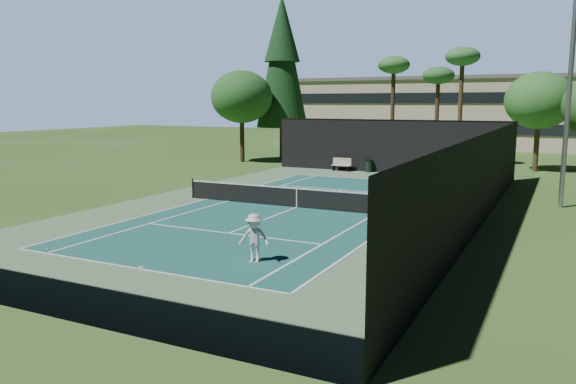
% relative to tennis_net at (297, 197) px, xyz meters
% --- Properties ---
extents(ground, '(160.00, 160.00, 0.00)m').
position_rel_tennis_net_xyz_m(ground, '(0.00, 0.00, -0.56)').
color(ground, '#325821').
rests_on(ground, ground).
extents(apron_slab, '(18.00, 32.00, 0.01)m').
position_rel_tennis_net_xyz_m(apron_slab, '(0.00, 0.00, -0.55)').
color(apron_slab, '#5B7D57').
rests_on(apron_slab, ground).
extents(court_surface, '(10.97, 23.77, 0.01)m').
position_rel_tennis_net_xyz_m(court_surface, '(0.00, 0.00, -0.55)').
color(court_surface, '#1C5A55').
rests_on(court_surface, ground).
extents(court_lines, '(11.07, 23.87, 0.01)m').
position_rel_tennis_net_xyz_m(court_lines, '(0.00, 0.00, -0.54)').
color(court_lines, white).
rests_on(court_lines, ground).
extents(tennis_net, '(12.90, 0.10, 1.10)m').
position_rel_tennis_net_xyz_m(tennis_net, '(0.00, 0.00, 0.00)').
color(tennis_net, black).
rests_on(tennis_net, ground).
extents(fence, '(18.04, 32.05, 4.03)m').
position_rel_tennis_net_xyz_m(fence, '(0.00, 0.06, 1.45)').
color(fence, black).
rests_on(fence, ground).
extents(player, '(1.18, 0.84, 1.65)m').
position_rel_tennis_net_xyz_m(player, '(2.99, -9.54, 0.27)').
color(player, silver).
rests_on(player, ground).
extents(tennis_ball_a, '(0.07, 0.07, 0.07)m').
position_rel_tennis_net_xyz_m(tennis_ball_a, '(-4.49, -11.49, -0.52)').
color(tennis_ball_a, yellow).
rests_on(tennis_ball_a, ground).
extents(tennis_ball_b, '(0.08, 0.08, 0.08)m').
position_rel_tennis_net_xyz_m(tennis_ball_b, '(-2.65, 0.70, -0.52)').
color(tennis_ball_b, yellow).
rests_on(tennis_ball_b, ground).
extents(tennis_ball_c, '(0.08, 0.08, 0.08)m').
position_rel_tennis_net_xyz_m(tennis_ball_c, '(3.02, 1.61, -0.52)').
color(tennis_ball_c, '#C4D330').
rests_on(tennis_ball_c, ground).
extents(tennis_ball_d, '(0.08, 0.08, 0.08)m').
position_rel_tennis_net_xyz_m(tennis_ball_d, '(-3.74, 5.85, -0.52)').
color(tennis_ball_d, '#DCEA35').
rests_on(tennis_ball_d, ground).
extents(park_bench, '(1.50, 0.45, 1.02)m').
position_rel_tennis_net_xyz_m(park_bench, '(-3.50, 15.47, -0.01)').
color(park_bench, beige).
rests_on(park_bench, ground).
extents(trash_bin, '(0.56, 0.56, 0.95)m').
position_rel_tennis_net_xyz_m(trash_bin, '(-1.36, 15.73, -0.08)').
color(trash_bin, black).
rests_on(trash_bin, ground).
extents(pine_tree, '(4.80, 4.80, 15.00)m').
position_rel_tennis_net_xyz_m(pine_tree, '(-12.00, 22.00, 9.00)').
color(pine_tree, '#42311C').
rests_on(pine_tree, ground).
extents(palm_a, '(2.80, 2.80, 9.32)m').
position_rel_tennis_net_xyz_m(palm_a, '(-2.00, 24.00, 7.63)').
color(palm_a, '#412D1C').
rests_on(palm_a, ground).
extents(palm_b, '(2.80, 2.80, 8.42)m').
position_rel_tennis_net_xyz_m(palm_b, '(1.50, 26.00, 6.80)').
color(palm_b, '#442D1D').
rests_on(palm_b, ground).
extents(palm_c, '(2.80, 2.80, 9.77)m').
position_rel_tennis_net_xyz_m(palm_c, '(4.00, 23.00, 8.05)').
color(palm_c, '#4A351F').
rests_on(palm_c, ground).
extents(decid_tree_a, '(5.12, 5.12, 7.62)m').
position_rel_tennis_net_xyz_m(decid_tree_a, '(10.00, 22.00, 4.86)').
color(decid_tree_a, '#4D3621').
rests_on(decid_tree_a, ground).
extents(decid_tree_c, '(5.44, 5.44, 8.09)m').
position_rel_tennis_net_xyz_m(decid_tree_c, '(-14.00, 18.00, 5.21)').
color(decid_tree_c, '#3F2F1B').
rests_on(decid_tree_c, ground).
extents(campus_building, '(40.50, 12.50, 8.30)m').
position_rel_tennis_net_xyz_m(campus_building, '(0.00, 45.98, 3.65)').
color(campus_building, '#BFAD94').
rests_on(campus_building, ground).
extents(light_pole, '(0.90, 0.25, 12.22)m').
position_rel_tennis_net_xyz_m(light_pole, '(12.00, 6.00, 5.90)').
color(light_pole, '#919499').
rests_on(light_pole, ground).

